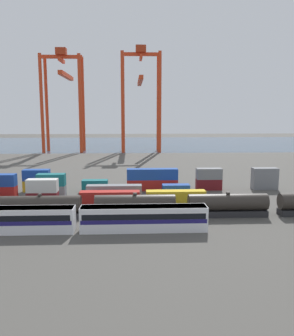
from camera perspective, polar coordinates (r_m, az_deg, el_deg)
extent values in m
plane|color=#4C4944|center=(114.74, -7.74, -0.36)|extent=(420.00, 420.00, 0.00)
cube|color=#384C60|center=(218.49, -5.32, 4.00)|extent=(400.00, 110.00, 0.01)
cube|color=silver|center=(58.29, -21.37, -7.90)|extent=(19.66, 3.10, 3.90)
cube|color=navy|center=(58.32, -21.36, -7.99)|extent=(19.27, 3.14, 0.64)
cube|color=black|center=(58.11, -21.41, -7.26)|extent=(18.88, 3.13, 0.90)
cube|color=slate|center=(57.83, -21.47, -6.22)|extent=(19.47, 2.85, 0.36)
cube|color=silver|center=(55.25, -0.52, -8.19)|extent=(19.66, 3.10, 3.90)
cube|color=navy|center=(55.28, -0.52, -8.29)|extent=(19.27, 3.14, 0.64)
cube|color=black|center=(55.06, -0.52, -7.51)|extent=(18.88, 3.13, 0.90)
cube|color=slate|center=(54.76, -0.52, -6.42)|extent=(19.47, 2.85, 0.36)
cube|color=#232326|center=(64.48, -16.90, -7.38)|extent=(14.08, 2.50, 1.10)
cylinder|color=#2D2823|center=(63.96, -16.98, -5.64)|extent=(14.08, 2.94, 2.94)
cylinder|color=#2D2823|center=(63.58, -17.05, -4.20)|extent=(0.70, 0.70, 0.36)
cube|color=#232326|center=(62.49, -1.95, -7.51)|extent=(14.08, 2.50, 1.10)
cylinder|color=#2D2823|center=(61.96, -1.96, -5.72)|extent=(14.08, 2.94, 2.94)
cylinder|color=#2D2823|center=(61.56, -1.97, -4.23)|extent=(0.70, 0.70, 0.36)
cube|color=#232326|center=(64.79, 12.92, -7.14)|extent=(14.08, 2.50, 1.10)
cylinder|color=#2D2823|center=(64.27, 12.98, -5.41)|extent=(14.08, 2.94, 2.94)
cylinder|color=#2D2823|center=(63.89, 13.04, -3.98)|extent=(0.70, 0.70, 0.36)
cube|color=maroon|center=(73.82, -16.57, -4.73)|extent=(6.04, 2.44, 2.60)
cube|color=silver|center=(73.28, -16.65, -2.75)|extent=(6.04, 2.44, 2.60)
cube|color=#AD211C|center=(71.77, -6.06, -4.79)|extent=(12.10, 2.44, 2.60)
cube|color=gold|center=(72.20, 4.69, -4.68)|extent=(12.10, 2.44, 2.60)
cube|color=slate|center=(79.64, -15.24, -3.69)|extent=(6.04, 2.44, 2.60)
cube|color=#146066|center=(79.13, -15.31, -1.86)|extent=(6.04, 2.44, 2.60)
cube|color=slate|center=(77.79, -5.35, -3.71)|extent=(12.10, 2.44, 2.60)
cube|color=#1C4299|center=(78.32, 4.71, -3.62)|extent=(6.04, 2.44, 2.60)
cube|color=gold|center=(86.70, -17.46, -2.79)|extent=(6.04, 2.44, 2.60)
cube|color=#1C4299|center=(86.23, -17.53, -1.09)|extent=(6.04, 2.44, 2.60)
cube|color=#146066|center=(84.23, -8.45, -2.80)|extent=(6.04, 2.44, 2.60)
cube|color=#AD211C|center=(83.93, 0.86, -2.75)|extent=(12.10, 2.44, 2.60)
cube|color=#1C4299|center=(83.45, 0.87, -1.00)|extent=(12.10, 2.44, 2.60)
cube|color=maroon|center=(85.82, 9.99, -2.63)|extent=(6.04, 2.44, 2.60)
cube|color=slate|center=(85.35, 10.04, -0.92)|extent=(6.04, 2.44, 2.60)
cube|color=slate|center=(89.77, 18.53, -2.45)|extent=(6.04, 2.44, 2.60)
cube|color=slate|center=(89.32, 18.61, -0.81)|extent=(6.04, 2.44, 2.60)
cylinder|color=red|center=(170.69, -16.74, 9.93)|extent=(1.50, 1.50, 45.15)
cylinder|color=red|center=(167.34, -10.80, 10.17)|extent=(1.50, 1.50, 45.15)
cylinder|color=red|center=(180.09, -15.99, 9.88)|extent=(1.50, 1.50, 45.15)
cylinder|color=red|center=(176.92, -10.35, 10.10)|extent=(1.50, 1.50, 45.15)
cube|color=red|center=(175.46, -13.76, 17.15)|extent=(19.19, 1.20, 1.60)
cube|color=red|center=(175.23, -13.74, 16.63)|extent=(1.20, 11.27, 1.60)
cube|color=red|center=(185.47, -12.99, 14.39)|extent=(2.00, 32.06, 2.00)
cube|color=#9F2C14|center=(175.83, -13.79, 17.92)|extent=(4.80, 4.00, 3.20)
cylinder|color=red|center=(165.85, -3.98, 10.56)|extent=(1.50, 1.50, 46.56)
cylinder|color=red|center=(166.35, 2.09, 10.57)|extent=(1.50, 1.50, 46.56)
cylinder|color=red|center=(175.33, -3.91, 10.46)|extent=(1.50, 1.50, 46.56)
cylinder|color=red|center=(175.80, 1.83, 10.47)|extent=(1.50, 1.50, 46.56)
cube|color=red|center=(172.77, -1.01, 18.00)|extent=(18.89, 1.20, 1.60)
cube|color=red|center=(172.52, -1.01, 17.48)|extent=(1.20, 11.09, 1.60)
cube|color=red|center=(185.46, -1.13, 13.94)|extent=(2.00, 40.51, 2.00)
cube|color=#9F2C14|center=(173.17, -1.01, 18.79)|extent=(4.80, 4.00, 3.20)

